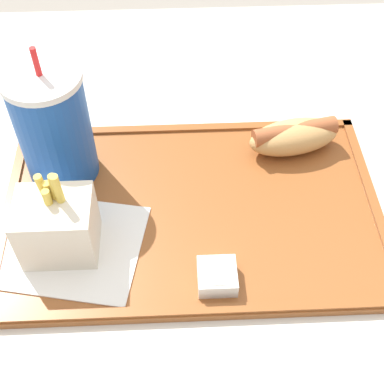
{
  "coord_description": "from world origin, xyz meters",
  "views": [
    {
      "loc": [
        -0.04,
        -0.41,
        1.25
      ],
      "look_at": [
        -0.02,
        0.0,
        0.75
      ],
      "focal_mm": 50.0,
      "sensor_mm": 36.0,
      "label": 1
    }
  ],
  "objects_px": {
    "fries_carton": "(57,226)",
    "soda_cup": "(53,126)",
    "sauce_cup_mayo": "(217,276)",
    "hot_dog_far": "(294,136)"
  },
  "relations": [
    {
      "from": "hot_dog_far",
      "to": "fries_carton",
      "type": "bearing_deg",
      "value": -153.1
    },
    {
      "from": "sauce_cup_mayo",
      "to": "hot_dog_far",
      "type": "bearing_deg",
      "value": 59.93
    },
    {
      "from": "fries_carton",
      "to": "hot_dog_far",
      "type": "bearing_deg",
      "value": 26.9
    },
    {
      "from": "hot_dog_far",
      "to": "soda_cup",
      "type": "bearing_deg",
      "value": -174.96
    },
    {
      "from": "hot_dog_far",
      "to": "sauce_cup_mayo",
      "type": "xyz_separation_m",
      "value": [
        -0.12,
        -0.2,
        -0.01
      ]
    },
    {
      "from": "soda_cup",
      "to": "sauce_cup_mayo",
      "type": "xyz_separation_m",
      "value": [
        0.19,
        -0.18,
        -0.07
      ]
    },
    {
      "from": "fries_carton",
      "to": "soda_cup",
      "type": "bearing_deg",
      "value": 95.59
    },
    {
      "from": "soda_cup",
      "to": "hot_dog_far",
      "type": "relative_size",
      "value": 1.44
    },
    {
      "from": "fries_carton",
      "to": "sauce_cup_mayo",
      "type": "relative_size",
      "value": 2.74
    },
    {
      "from": "soda_cup",
      "to": "fries_carton",
      "type": "height_order",
      "value": "soda_cup"
    }
  ]
}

